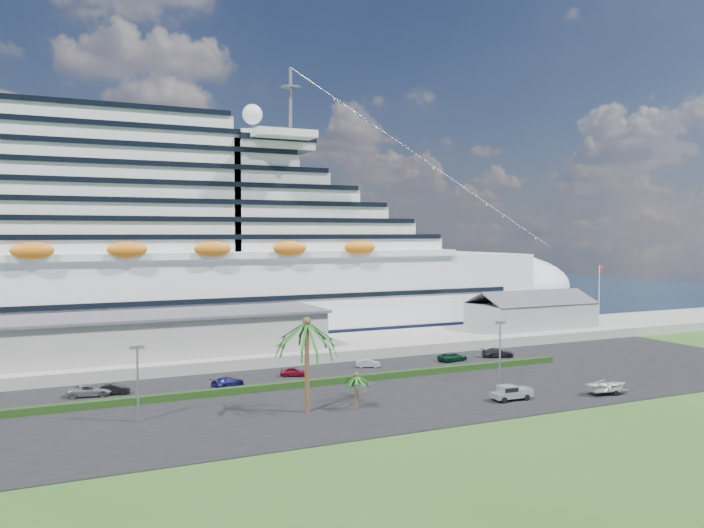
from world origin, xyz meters
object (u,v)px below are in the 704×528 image
cruise_ship (130,254)px  boat_trailer (608,385)px  parked_car_3 (228,382)px  pickup_truck (511,392)px

cruise_ship → boat_trailer: 85.38m
cruise_ship → parked_car_3: bearing=-81.3°
pickup_truck → parked_car_3: bearing=143.3°
boat_trailer → pickup_truck: bearing=167.9°
cruise_ship → pickup_truck: (36.08, -65.43, -15.57)m
cruise_ship → parked_car_3: cruise_ship is taller
cruise_ship → parked_car_3: size_ratio=41.09×
cruise_ship → parked_car_3: 46.83m
parked_car_3 → pickup_truck: 36.65m
parked_car_3 → pickup_truck: size_ratio=0.88×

